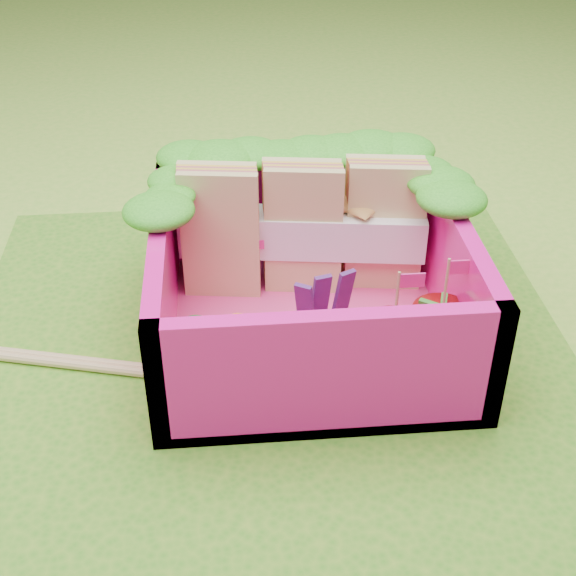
% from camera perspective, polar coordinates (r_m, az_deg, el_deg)
% --- Properties ---
extents(ground, '(14.00, 14.00, 0.00)m').
position_cam_1_polar(ground, '(3.48, -1.40, -4.77)').
color(ground, '#79C136').
rests_on(ground, ground).
extents(placemat, '(2.60, 2.60, 0.03)m').
position_cam_1_polar(placemat, '(3.47, -1.40, -4.58)').
color(placemat, '#479521').
rests_on(placemat, ground).
extents(bento_floor, '(1.30, 1.30, 0.05)m').
position_cam_1_polar(bento_floor, '(3.53, 1.51, -2.95)').
color(bento_floor, '#F63E8F').
rests_on(bento_floor, placemat).
extents(bento_box, '(1.30, 1.30, 0.55)m').
position_cam_1_polar(bento_box, '(3.38, 1.57, 0.43)').
color(bento_box, '#FF159A').
rests_on(bento_box, placemat).
extents(lettuce_ruffle, '(1.43, 0.77, 0.11)m').
position_cam_1_polar(lettuce_ruffle, '(3.62, 0.84, 8.86)').
color(lettuce_ruffle, '#28941A').
rests_on(lettuce_ruffle, bento_box).
extents(sandwich_stack, '(1.12, 0.32, 0.61)m').
position_cam_1_polar(sandwich_stack, '(3.62, 1.10, 4.27)').
color(sandwich_stack, tan).
rests_on(sandwich_stack, bento_floor).
extents(broccoli, '(0.32, 0.32, 0.25)m').
position_cam_1_polar(broccoli, '(3.15, -7.00, -3.98)').
color(broccoli, '#70AD53').
rests_on(broccoli, bento_floor).
extents(carrot_sticks, '(0.13, 0.08, 0.28)m').
position_cam_1_polar(carrot_sticks, '(3.18, -2.99, -4.25)').
color(carrot_sticks, '#FF5715').
rests_on(carrot_sticks, bento_floor).
extents(purple_wedges, '(0.22, 0.13, 0.38)m').
position_cam_1_polar(purple_wedges, '(3.27, 2.44, -1.67)').
color(purple_wedges, '#461B60').
rests_on(purple_wedges, bento_floor).
extents(strawberry_left, '(0.25, 0.25, 0.49)m').
position_cam_1_polar(strawberry_left, '(3.20, 7.44, -4.26)').
color(strawberry_left, '#B70B19').
rests_on(strawberry_left, bento_floor).
extents(strawberry_right, '(0.25, 0.25, 0.49)m').
position_cam_1_polar(strawberry_right, '(3.31, 10.73, -3.16)').
color(strawberry_right, '#B70B19').
rests_on(strawberry_right, bento_floor).
extents(snap_peas, '(0.33, 0.38, 0.05)m').
position_cam_1_polar(snap_peas, '(3.46, 10.11, -3.44)').
color(snap_peas, '#53A734').
rests_on(snap_peas, bento_floor).
extents(chopsticks, '(2.00, 0.57, 0.04)m').
position_cam_1_polar(chopsticks, '(3.59, -19.06, -4.53)').
color(chopsticks, '#E1BB7B').
rests_on(chopsticks, placemat).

